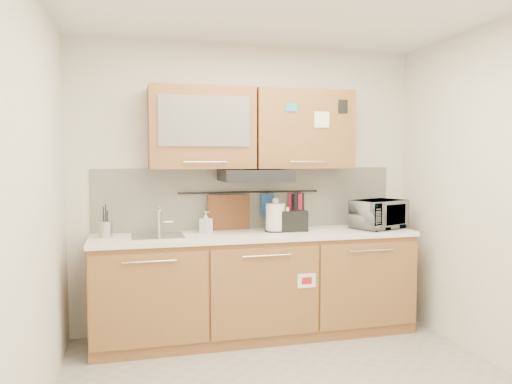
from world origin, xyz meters
TOP-DOWN VIEW (x-y plane):
  - wall_back at (0.00, 1.50)m, footprint 3.20×0.00m
  - wall_left at (-1.60, 0.00)m, footprint 0.00×3.00m
  - base_cabinet at (0.00, 1.19)m, footprint 2.80×0.64m
  - countertop at (0.00, 1.19)m, footprint 2.82×0.62m
  - backsplash at (0.00, 1.49)m, footprint 2.80×0.02m
  - upper_cabinets at (-0.00, 1.32)m, footprint 1.82×0.37m
  - range_hood at (0.00, 1.25)m, footprint 0.60×0.46m
  - sink at (-0.85, 1.21)m, footprint 0.42×0.40m
  - utensil_rail at (0.00, 1.45)m, footprint 1.30×0.02m
  - utensil_crock at (-1.27, 1.24)m, footprint 0.14×0.14m
  - kettle at (0.18, 1.22)m, footprint 0.23×0.22m
  - toaster at (0.34, 1.21)m, footprint 0.25×0.16m
  - microwave at (1.16, 1.17)m, footprint 0.57×0.48m
  - soap_bottle at (-0.43, 1.29)m, footprint 0.12×0.12m
  - cutting_board at (-0.20, 1.44)m, footprint 0.39×0.06m
  - oven_mitt at (0.16, 1.44)m, footprint 0.12×0.03m
  - dark_pouch at (0.46, 1.44)m, footprint 0.13×0.08m
  - pot_holder at (0.44, 1.44)m, footprint 0.13×0.07m

SIDE VIEW (x-z plane):
  - base_cabinet at x=0.00m, z-range -0.03..0.85m
  - countertop at x=0.00m, z-range 0.88..0.92m
  - sink at x=-0.85m, z-range 0.79..1.05m
  - utensil_crock at x=-1.27m, z-range 0.85..1.13m
  - cutting_board at x=-0.20m, z-range 0.76..1.24m
  - toaster at x=0.34m, z-range 0.92..1.11m
  - soap_bottle at x=-0.43m, z-range 0.92..1.11m
  - kettle at x=0.18m, z-range 0.89..1.19m
  - microwave at x=1.16m, z-range 0.92..1.18m
  - oven_mitt at x=0.16m, z-range 1.04..1.24m
  - dark_pouch at x=0.46m, z-range 1.04..1.24m
  - pot_holder at x=0.44m, z-range 1.08..1.24m
  - backsplash at x=0.00m, z-range 0.92..1.48m
  - utensil_rail at x=0.00m, z-range 1.25..1.27m
  - wall_left at x=-1.60m, z-range -0.20..2.80m
  - wall_back at x=0.00m, z-range -0.30..2.90m
  - range_hood at x=0.00m, z-range 1.37..1.47m
  - upper_cabinets at x=0.00m, z-range 1.48..2.18m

